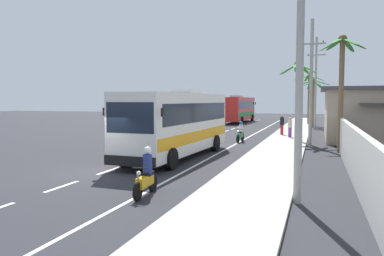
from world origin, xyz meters
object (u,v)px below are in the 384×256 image
at_px(coach_bus_foreground, 178,122).
at_px(pedestrian_far_walk, 282,124).
at_px(motorcycle_trailing, 240,134).
at_px(palm_second, 309,89).
at_px(pedestrian_near_kerb, 290,127).
at_px(pedestrian_midwalk, 298,126).
at_px(coach_bus_far_lane, 239,108).
at_px(utility_pole_mid, 311,81).
at_px(palm_third, 298,84).
at_px(palm_nearest, 342,72).
at_px(palm_fourth, 314,92).
at_px(utility_pole_far, 316,82).
at_px(motorcycle_beside_bus, 146,176).
at_px(utility_pole_nearest, 300,44).

height_order(coach_bus_foreground, pedestrian_far_walk, coach_bus_foreground).
relative_size(motorcycle_trailing, palm_second, 0.28).
xyz_separation_m(pedestrian_near_kerb, pedestrian_midwalk, (0.53, 1.91, -0.05)).
xyz_separation_m(coach_bus_far_lane, utility_pole_mid, (10.50, -26.19, 2.62)).
distance_m(pedestrian_far_walk, palm_third, 6.09).
height_order(palm_nearest, palm_third, palm_nearest).
distance_m(palm_second, palm_fourth, 3.69).
height_order(pedestrian_midwalk, utility_pole_far, utility_pole_far).
distance_m(coach_bus_far_lane, palm_second, 10.74).
distance_m(coach_bus_far_lane, motorcycle_beside_bus, 43.70).
relative_size(coach_bus_far_lane, pedestrian_near_kerb, 7.21).
relative_size(utility_pole_far, palm_third, 1.64).
bearing_deg(palm_second, palm_fourth, -80.33).
xyz_separation_m(utility_pole_nearest, palm_nearest, (1.92, 12.99, 0.01)).
bearing_deg(motorcycle_beside_bus, coach_bus_far_lane, 97.19).
height_order(motorcycle_trailing, palm_third, palm_third).
xyz_separation_m(pedestrian_midwalk, palm_nearest, (3.00, -9.55, 4.01)).
bearing_deg(pedestrian_far_walk, coach_bus_far_lane, -104.40).
distance_m(pedestrian_near_kerb, pedestrian_far_walk, 2.42).
distance_m(pedestrian_near_kerb, palm_second, 19.34).
bearing_deg(palm_nearest, utility_pole_nearest, -98.41).
xyz_separation_m(motorcycle_beside_bus, pedestrian_far_walk, (2.49, 23.53, 0.39)).
xyz_separation_m(motorcycle_beside_bus, motorcycle_trailing, (-0.16, 17.57, -0.02)).
bearing_deg(utility_pole_nearest, pedestrian_near_kerb, 94.46).
distance_m(motorcycle_trailing, palm_third, 5.81).
bearing_deg(utility_pole_nearest, utility_pole_far, 89.46).
bearing_deg(palm_second, motorcycle_trailing, -101.50).
bearing_deg(palm_nearest, coach_bus_far_lane, 112.55).
bearing_deg(coach_bus_foreground, pedestrian_near_kerb, 67.09).
relative_size(coach_bus_foreground, pedestrian_near_kerb, 6.51).
xyz_separation_m(coach_bus_far_lane, utility_pole_nearest, (10.42, -42.70, 2.93)).
relative_size(coach_bus_far_lane, utility_pole_far, 1.17).
relative_size(utility_pole_mid, palm_nearest, 1.24).
distance_m(coach_bus_foreground, pedestrian_far_walk, 15.68).
bearing_deg(motorcycle_trailing, pedestrian_near_kerb, 46.47).
relative_size(motorcycle_trailing, pedestrian_midwalk, 1.23).
bearing_deg(pedestrian_far_walk, motorcycle_trailing, 29.73).
height_order(coach_bus_far_lane, palm_fourth, palm_fourth).
relative_size(motorcycle_trailing, pedestrian_far_walk, 1.11).
relative_size(coach_bus_far_lane, pedestrian_far_walk, 6.85).
bearing_deg(palm_nearest, palm_third, 119.13).
relative_size(pedestrian_far_walk, palm_nearest, 0.24).
bearing_deg(pedestrian_midwalk, coach_bus_foreground, 89.90).
relative_size(motorcycle_beside_bus, palm_second, 0.28).
distance_m(motorcycle_trailing, palm_nearest, 9.16).
bearing_deg(utility_pole_far, motorcycle_trailing, -108.65).
xyz_separation_m(palm_second, palm_fourth, (0.61, -3.60, -0.50)).
relative_size(motorcycle_trailing, utility_pole_far, 0.19).
distance_m(pedestrian_midwalk, utility_pole_far, 11.44).
relative_size(utility_pole_nearest, utility_pole_mid, 1.05).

